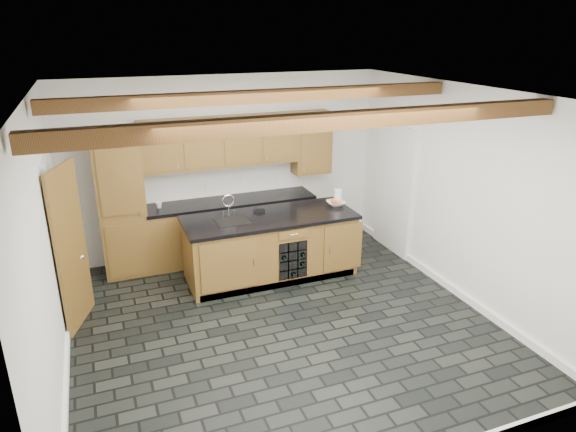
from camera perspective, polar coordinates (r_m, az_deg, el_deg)
name	(u,v)px	position (r m, az deg, el deg)	size (l,w,h in m)	color
ground	(282,323)	(6.52, -0.65, -11.77)	(5.00, 5.00, 0.00)	black
room_shell	(260,195)	(6.30, -3.12, 2.39)	(5.01, 5.00, 5.00)	white
back_cabinetry	(208,199)	(7.97, -8.86, 1.92)	(3.65, 0.62, 2.20)	brown
island	(271,246)	(7.46, -1.92, -3.37)	(2.48, 0.96, 0.93)	brown
faucet	(232,218)	(7.17, -6.29, -0.20)	(0.45, 0.40, 0.34)	black
kitchen_scale	(259,210)	(7.48, -3.21, 0.69)	(0.18, 0.12, 0.05)	black
fruit_bowl	(336,203)	(7.75, 5.33, 1.42)	(0.27, 0.27, 0.07)	white
fruit_cluster	(336,201)	(7.74, 5.34, 1.67)	(0.16, 0.17, 0.07)	#B73518
paper_towel	(338,197)	(7.75, 5.57, 2.08)	(0.12, 0.12, 0.24)	white
mug	(159,205)	(7.84, -14.16, 1.19)	(0.10, 0.10, 0.09)	white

